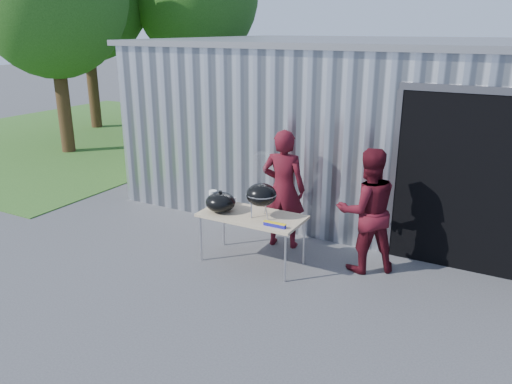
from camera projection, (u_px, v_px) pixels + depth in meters
The scene contains 11 objects.
ground at pixel (214, 268), 7.23m from camera, with size 80.00×80.00×0.00m, color #434345.
building at pixel (374, 119), 10.14m from camera, with size 8.20×6.20×3.10m.
grass_patch at pixel (85, 134), 16.34m from camera, with size 10.00×12.00×0.02m, color #2D591E.
folding_table at pixel (252, 217), 7.19m from camera, with size 1.50×0.75×0.75m.
kettle_grill at pixel (261, 189), 6.96m from camera, with size 0.44×0.44×0.94m.
grill_lid at pixel (221, 202), 7.27m from camera, with size 0.44×0.44×0.32m.
paper_towels at pixel (213, 200), 7.39m from camera, with size 0.12×0.12×0.28m, color white.
white_tub at pixel (228, 201), 7.61m from camera, with size 0.20×0.15×0.10m, color white.
foil_box at pixel (275, 225), 6.74m from camera, with size 0.32×0.05×0.06m.
person_cook at pixel (283, 189), 7.72m from camera, with size 0.68×0.45×1.87m, color #4C0D17.
person_bystander at pixel (367, 211), 6.94m from camera, with size 0.87×0.68×1.78m, color #4C0D17.
Camera 1 is at (3.67, -5.42, 3.32)m, focal length 35.00 mm.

